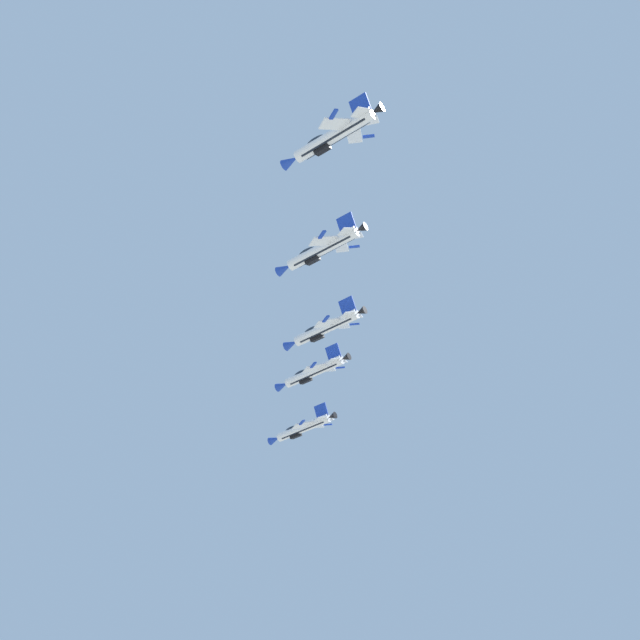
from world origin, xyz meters
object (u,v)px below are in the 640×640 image
object	(u,v)px
fighter_jet_right_wing	(325,328)
fighter_jet_left_outer	(321,249)
fighter_jet_right_outer	(332,137)
fighter_jet_lead	(302,428)
fighter_jet_left_wing	(313,372)

from	to	relation	value
fighter_jet_right_wing	fighter_jet_left_outer	bearing A→B (deg)	-146.03
fighter_jet_left_outer	fighter_jet_right_outer	distance (m)	18.60
fighter_jet_right_outer	fighter_jet_lead	bearing A→B (deg)	40.23
fighter_jet_lead	fighter_jet_right_wing	xyz separation A→B (m)	(3.57, -32.35, -1.73)
fighter_jet_lead	fighter_jet_left_wing	distance (m)	17.88
fighter_jet_lead	fighter_jet_right_wing	world-z (taller)	fighter_jet_lead
fighter_jet_right_wing	fighter_jet_right_outer	size ratio (longest dim) A/B	1.00
fighter_jet_lead	fighter_jet_left_wing	xyz separation A→B (m)	(1.80, -17.78, 0.30)
fighter_jet_lead	fighter_jet_right_wing	bearing A→B (deg)	-136.54
fighter_jet_right_wing	fighter_jet_left_outer	distance (m)	17.20
fighter_jet_left_wing	fighter_jet_left_outer	size ratio (longest dim) A/B	1.00
fighter_jet_right_outer	fighter_jet_left_wing	bearing A→B (deg)	39.27
fighter_jet_lead	fighter_jet_left_wing	world-z (taller)	fighter_jet_left_wing
fighter_jet_left_wing	fighter_jet_right_outer	size ratio (longest dim) A/B	1.00
fighter_jet_left_wing	fighter_jet_left_outer	distance (m)	31.76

